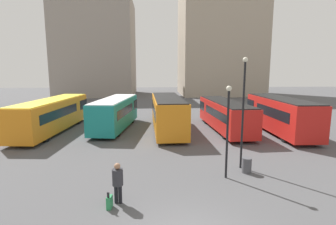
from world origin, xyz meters
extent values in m
cube|color=gray|center=(-13.64, 54.36, 10.62)|extent=(16.26, 16.75, 21.24)
cube|color=tan|center=(14.39, 54.36, 12.43)|extent=(17.75, 16.51, 24.86)
cube|color=orange|center=(-10.46, 16.84, 1.60)|extent=(3.49, 11.88, 2.66)
cube|color=black|center=(-10.07, 21.62, 1.94)|extent=(2.74, 2.35, 1.01)
cube|color=black|center=(-10.55, 15.79, 1.94)|extent=(3.17, 7.68, 0.80)
cube|color=yellow|center=(-10.46, 16.84, 2.97)|extent=(3.27, 11.63, 0.08)
cylinder|color=black|center=(-10.16, 20.46, 0.50)|extent=(2.51, 1.20, 1.00)
cylinder|color=black|center=(-10.76, 13.22, 0.50)|extent=(2.51, 1.20, 1.00)
cube|color=#19847F|center=(-4.80, 17.66, 1.58)|extent=(3.67, 9.80, 2.62)
cube|color=black|center=(-4.30, 21.55, 1.91)|extent=(2.72, 2.07, 1.00)
cube|color=black|center=(-4.91, 16.80, 1.91)|extent=(3.26, 6.39, 0.79)
cube|color=white|center=(-4.80, 17.66, 2.93)|extent=(3.45, 9.59, 0.08)
cylinder|color=black|center=(-4.42, 20.60, 0.49)|extent=(2.48, 1.28, 0.98)
cylinder|color=black|center=(-5.18, 14.72, 0.49)|extent=(2.48, 1.28, 0.98)
cube|color=orange|center=(0.26, 16.31, 1.70)|extent=(2.89, 10.28, 2.89)
cube|color=black|center=(0.13, 20.49, 2.06)|extent=(2.68, 1.96, 1.10)
cube|color=black|center=(0.29, 15.39, 2.06)|extent=(2.81, 6.61, 0.87)
cube|color=black|center=(0.26, 16.31, 3.19)|extent=(2.68, 10.07, 0.08)
cylinder|color=black|center=(0.17, 19.47, 0.46)|extent=(2.51, 0.99, 0.92)
cylinder|color=black|center=(0.36, 13.14, 0.46)|extent=(2.51, 0.99, 0.92)
cube|color=red|center=(5.76, 16.53, 1.49)|extent=(2.95, 10.58, 2.42)
cube|color=black|center=(5.57, 20.82, 1.79)|extent=(2.61, 2.04, 0.92)
cube|color=black|center=(5.80, 15.59, 1.79)|extent=(2.81, 6.81, 0.73)
cube|color=black|center=(5.76, 16.53, 2.74)|extent=(2.74, 10.36, 0.08)
cylinder|color=black|center=(5.61, 19.78, 0.51)|extent=(2.43, 1.12, 1.01)
cylinder|color=black|center=(5.90, 13.29, 0.51)|extent=(2.43, 1.12, 1.01)
cube|color=red|center=(10.46, 15.09, 1.70)|extent=(2.69, 10.12, 2.82)
cube|color=black|center=(10.52, 19.23, 2.06)|extent=(2.62, 1.89, 1.07)
cube|color=black|center=(10.45, 14.18, 2.06)|extent=(2.67, 6.49, 0.85)
cube|color=black|center=(10.46, 15.09, 3.15)|extent=(2.48, 9.92, 0.08)
cylinder|color=black|center=(10.50, 18.22, 0.53)|extent=(2.47, 1.09, 1.06)
cylinder|color=black|center=(10.42, 11.96, 0.53)|extent=(2.47, 1.09, 1.06)
cylinder|color=black|center=(-2.73, 2.93, 0.41)|extent=(0.18, 0.18, 0.82)
cylinder|color=black|center=(-2.55, 2.91, 0.41)|extent=(0.18, 0.18, 0.82)
cylinder|color=#2D2D33|center=(-2.64, 2.92, 1.18)|extent=(0.52, 0.52, 0.71)
sphere|color=#9E7051|center=(-2.64, 2.92, 1.67)|extent=(0.27, 0.27, 0.27)
cube|color=#28844C|center=(-2.95, 2.51, 0.26)|extent=(0.23, 0.41, 0.53)
cube|color=black|center=(-2.96, 2.37, 0.64)|extent=(0.10, 0.04, 0.24)
cylinder|color=black|center=(4.01, 6.68, 3.08)|extent=(0.12, 0.12, 6.17)
sphere|color=beige|center=(4.01, 6.68, 6.25)|extent=(0.28, 0.28, 0.28)
cylinder|color=black|center=(2.74, 5.31, 2.34)|extent=(0.12, 0.12, 4.68)
sphere|color=beige|center=(2.74, 5.31, 4.77)|extent=(0.28, 0.28, 0.28)
cylinder|color=#47474C|center=(4.10, 5.95, 0.42)|extent=(0.52, 0.52, 0.85)
camera|label=1|loc=(-1.10, -7.74, 5.68)|focal=28.00mm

